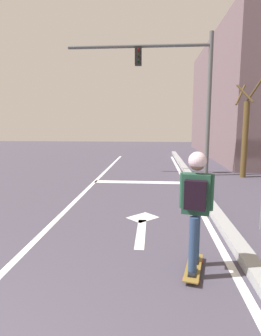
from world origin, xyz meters
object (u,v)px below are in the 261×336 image
object	(u,v)px
skateboard	(193,267)
roadside_tree	(245,135)
traffic_signal_mast	(176,80)
skater	(196,197)

from	to	relation	value
skateboard	roadside_tree	distance (m)	7.68
traffic_signal_mast	roadside_tree	xyz separation A→B (m)	(2.52, -0.25, -2.00)
skater	traffic_signal_mast	size ratio (longest dim) A/B	0.29
skater	roadside_tree	size ratio (longest dim) A/B	0.43
traffic_signal_mast	skateboard	bearing A→B (deg)	-91.82
traffic_signal_mast	roadside_tree	size ratio (longest dim) A/B	1.49
skateboard	traffic_signal_mast	size ratio (longest dim) A/B	0.15
traffic_signal_mast	roadside_tree	bearing A→B (deg)	-5.58
skateboard	roadside_tree	bearing A→B (deg)	68.55
skateboard	skater	world-z (taller)	skater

